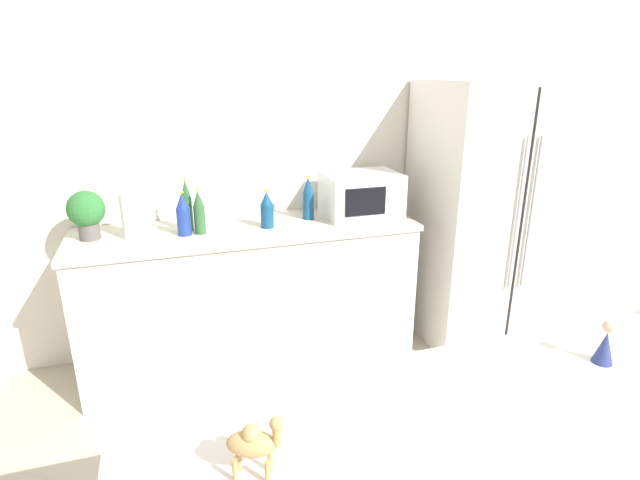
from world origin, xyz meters
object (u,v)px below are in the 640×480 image
refrigerator (487,213)px  potted_plant (86,212)px  back_bottle_3 (199,212)px  camel_figurine (254,442)px  microwave (361,194)px  paper_towel_roll (131,216)px  back_bottle_1 (308,199)px  wise_man_figurine_blue (605,345)px  back_bottle_2 (183,215)px  back_bottle_4 (187,206)px  back_bottle_0 (267,210)px

refrigerator → potted_plant: size_ratio=6.38×
back_bottle_3 → camel_figurine: size_ratio=1.67×
microwave → paper_towel_roll: bearing=-178.7°
back_bottle_1 → back_bottle_3: back_bottle_1 is taller
microwave → wise_man_figurine_blue: bearing=-89.8°
back_bottle_2 → camel_figurine: size_ratio=1.62×
paper_towel_roll → back_bottle_4: bearing=8.6°
paper_towel_roll → refrigerator: bearing=-1.5°
microwave → refrigerator: bearing=-5.8°
potted_plant → back_bottle_2: bearing=-9.2°
potted_plant → paper_towel_roll: 0.24m
back_bottle_2 → camel_figurine: back_bottle_2 is taller
back_bottle_0 → wise_man_figurine_blue: bearing=-70.9°
back_bottle_3 → back_bottle_4: back_bottle_4 is taller
refrigerator → back_bottle_3: bearing=179.4°
back_bottle_0 → back_bottle_2: back_bottle_2 is taller
paper_towel_roll → back_bottle_1: bearing=3.2°
back_bottle_2 → back_bottle_4: 0.10m
paper_towel_roll → microwave: microwave is taller
potted_plant → wise_man_figurine_blue: bearing=-49.8°
back_bottle_0 → back_bottle_2: (-0.49, 0.00, 0.01)m
refrigerator → microwave: size_ratio=3.70×
back_bottle_2 → camel_figurine: (0.05, -1.99, 0.04)m
potted_plant → microwave: 1.64m
refrigerator → back_bottle_2: refrigerator is taller
back_bottle_2 → microwave: bearing=3.6°
potted_plant → wise_man_figurine_blue: 2.55m
microwave → back_bottle_1: (-0.35, 0.03, -0.01)m
back_bottle_0 → back_bottle_2: bearing=179.9°
back_bottle_1 → wise_man_figurine_blue: back_bottle_1 is taller
microwave → wise_man_figurine_blue: size_ratio=3.40×
back_bottle_0 → back_bottle_4: back_bottle_4 is taller
back_bottle_4 → wise_man_figurine_blue: (1.11, -1.95, -0.02)m
microwave → back_bottle_3: size_ratio=1.81×
camel_figurine → back_bottle_0: bearing=77.5°
back_bottle_3 → camel_figurine: (-0.04, -1.99, 0.04)m
back_bottle_3 → back_bottle_4: 0.11m
microwave → back_bottle_4: 1.10m
back_bottle_3 → refrigerator: bearing=-0.6°
microwave → back_bottle_1: size_ratio=1.72×
refrigerator → wise_man_figurine_blue: 2.06m
back_bottle_1 → back_bottle_0: bearing=-160.9°
back_bottle_4 → camel_figurine: bearing=-89.5°
back_bottle_2 → wise_man_figurine_blue: 2.18m
refrigerator → camel_figurine: bearing=-135.3°
potted_plant → back_bottle_3: bearing=-7.8°
wise_man_figurine_blue → camel_figurine: bearing=-173.4°
potted_plant → microwave: bearing=-0.4°
paper_towel_roll → back_bottle_3: size_ratio=0.96×
back_bottle_0 → refrigerator: bearing=-0.7°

